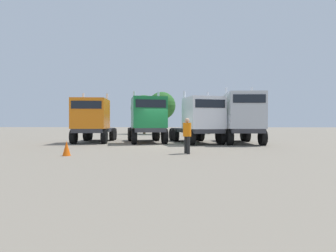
{
  "coord_description": "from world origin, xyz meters",
  "views": [
    {
      "loc": [
        1.59,
        -16.58,
        1.44
      ],
      "look_at": [
        0.19,
        3.75,
        1.28
      ],
      "focal_mm": 27.49,
      "sensor_mm": 36.0,
      "label": 1
    }
  ],
  "objects_px": {
    "semi_truck_silver": "(242,117)",
    "visitor_in_hivis": "(187,133)",
    "semi_truck_white": "(200,120)",
    "traffic_cone_near": "(67,148)",
    "semi_truck_orange": "(93,120)",
    "semi_truck_green": "(147,119)"
  },
  "relations": [
    {
      "from": "semi_truck_green",
      "to": "semi_truck_white",
      "type": "height_order",
      "value": "semi_truck_green"
    },
    {
      "from": "semi_truck_white",
      "to": "semi_truck_silver",
      "type": "distance_m",
      "value": 3.02
    },
    {
      "from": "semi_truck_silver",
      "to": "semi_truck_white",
      "type": "bearing_deg",
      "value": -95.27
    },
    {
      "from": "semi_truck_orange",
      "to": "visitor_in_hivis",
      "type": "bearing_deg",
      "value": 39.15
    },
    {
      "from": "semi_truck_green",
      "to": "traffic_cone_near",
      "type": "distance_m",
      "value": 8.54
    },
    {
      "from": "semi_truck_orange",
      "to": "traffic_cone_near",
      "type": "height_order",
      "value": "semi_truck_orange"
    },
    {
      "from": "semi_truck_silver",
      "to": "semi_truck_green",
      "type": "bearing_deg",
      "value": -96.27
    },
    {
      "from": "semi_truck_white",
      "to": "traffic_cone_near",
      "type": "bearing_deg",
      "value": -57.32
    },
    {
      "from": "semi_truck_green",
      "to": "visitor_in_hivis",
      "type": "bearing_deg",
      "value": 7.42
    },
    {
      "from": "semi_truck_white",
      "to": "visitor_in_hivis",
      "type": "relative_size",
      "value": 3.89
    },
    {
      "from": "visitor_in_hivis",
      "to": "traffic_cone_near",
      "type": "xyz_separation_m",
      "value": [
        -5.46,
        -1.19,
        -0.67
      ]
    },
    {
      "from": "semi_truck_white",
      "to": "semi_truck_silver",
      "type": "xyz_separation_m",
      "value": [
        3.01,
        -0.15,
        0.16
      ]
    },
    {
      "from": "semi_truck_orange",
      "to": "semi_truck_silver",
      "type": "xyz_separation_m",
      "value": [
        11.2,
        -0.53,
        0.14
      ]
    },
    {
      "from": "semi_truck_orange",
      "to": "visitor_in_hivis",
      "type": "relative_size",
      "value": 3.55
    },
    {
      "from": "semi_truck_orange",
      "to": "visitor_in_hivis",
      "type": "height_order",
      "value": "semi_truck_orange"
    },
    {
      "from": "semi_truck_silver",
      "to": "traffic_cone_near",
      "type": "bearing_deg",
      "value": -53.6
    },
    {
      "from": "semi_truck_silver",
      "to": "visitor_in_hivis",
      "type": "height_order",
      "value": "semi_truck_silver"
    },
    {
      "from": "semi_truck_white",
      "to": "semi_truck_silver",
      "type": "bearing_deg",
      "value": 69.51
    },
    {
      "from": "semi_truck_green",
      "to": "semi_truck_white",
      "type": "bearing_deg",
      "value": 69.33
    },
    {
      "from": "semi_truck_orange",
      "to": "semi_truck_green",
      "type": "height_order",
      "value": "semi_truck_green"
    },
    {
      "from": "semi_truck_white",
      "to": "visitor_in_hivis",
      "type": "xyz_separation_m",
      "value": [
        -0.96,
        -6.53,
        -0.75
      ]
    },
    {
      "from": "semi_truck_green",
      "to": "semi_truck_silver",
      "type": "xyz_separation_m",
      "value": [
        6.93,
        -0.48,
        0.13
      ]
    }
  ]
}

